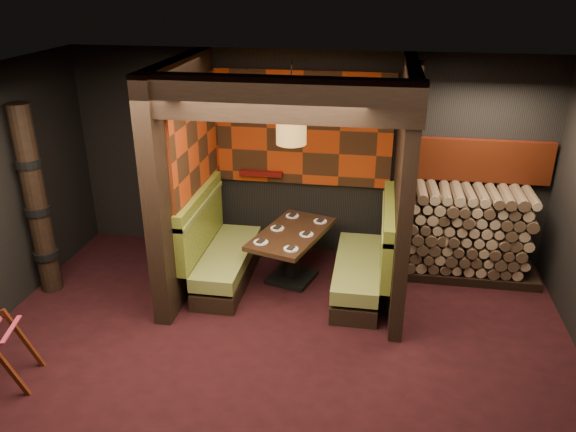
% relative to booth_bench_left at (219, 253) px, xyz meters
% --- Properties ---
extents(floor, '(6.50, 5.50, 0.02)m').
position_rel_booth_bench_left_xyz_m(floor, '(0.96, -1.65, -0.41)').
color(floor, black).
rests_on(floor, ground).
extents(ceiling, '(6.50, 5.50, 0.02)m').
position_rel_booth_bench_left_xyz_m(ceiling, '(0.96, -1.65, 2.46)').
color(ceiling, black).
rests_on(ceiling, ground).
extents(wall_back, '(6.50, 0.02, 2.85)m').
position_rel_booth_bench_left_xyz_m(wall_back, '(0.96, 1.11, 1.02)').
color(wall_back, black).
rests_on(wall_back, ground).
extents(partition_left, '(0.20, 2.20, 2.85)m').
position_rel_booth_bench_left_xyz_m(partition_left, '(-0.39, -0.00, 1.02)').
color(partition_left, black).
rests_on(partition_left, floor).
extents(partition_right, '(0.15, 2.10, 2.85)m').
position_rel_booth_bench_left_xyz_m(partition_right, '(2.26, 0.05, 1.02)').
color(partition_right, black).
rests_on(partition_right, floor).
extents(header_beam, '(2.85, 0.18, 0.44)m').
position_rel_booth_bench_left_xyz_m(header_beam, '(0.94, -0.95, 2.23)').
color(header_beam, black).
rests_on(header_beam, partition_left).
extents(tapa_back_panel, '(2.40, 0.06, 1.55)m').
position_rel_booth_bench_left_xyz_m(tapa_back_panel, '(0.94, 1.06, 1.42)').
color(tapa_back_panel, '#A4300B').
rests_on(tapa_back_panel, wall_back).
extents(tapa_side_panel, '(0.04, 1.85, 1.45)m').
position_rel_booth_bench_left_xyz_m(tapa_side_panel, '(-0.27, 0.17, 1.45)').
color(tapa_side_panel, '#A4300B').
rests_on(tapa_side_panel, partition_left).
extents(lacquer_shelf, '(0.60, 0.12, 0.07)m').
position_rel_booth_bench_left_xyz_m(lacquer_shelf, '(0.36, 1.00, 0.78)').
color(lacquer_shelf, '#5A0C0A').
rests_on(lacquer_shelf, wall_back).
extents(booth_bench_left, '(0.68, 1.60, 1.14)m').
position_rel_booth_bench_left_xyz_m(booth_bench_left, '(0.00, 0.00, 0.00)').
color(booth_bench_left, black).
rests_on(booth_bench_left, floor).
extents(booth_bench_right, '(0.68, 1.60, 1.14)m').
position_rel_booth_bench_left_xyz_m(booth_bench_right, '(1.89, 0.00, 0.00)').
color(booth_bench_right, black).
rests_on(booth_bench_right, floor).
extents(dining_table, '(1.06, 1.46, 0.70)m').
position_rel_booth_bench_left_xyz_m(dining_table, '(0.92, 0.19, 0.06)').
color(dining_table, black).
rests_on(dining_table, floor).
extents(place_settings, '(0.83, 1.16, 0.03)m').
position_rel_booth_bench_left_xyz_m(place_settings, '(0.92, 0.19, 0.31)').
color(place_settings, white).
rests_on(place_settings, dining_table).
extents(pendant_lamp, '(0.36, 0.36, 0.98)m').
position_rel_booth_bench_left_xyz_m(pendant_lamp, '(0.92, 0.14, 1.70)').
color(pendant_lamp, olive).
rests_on(pendant_lamp, ceiling).
extents(totem_column, '(0.31, 0.31, 2.40)m').
position_rel_booth_bench_left_xyz_m(totem_column, '(-2.09, -0.55, 0.79)').
color(totem_column, black).
rests_on(totem_column, floor).
extents(firewood_stack, '(1.73, 0.70, 1.22)m').
position_rel_booth_bench_left_xyz_m(firewood_stack, '(3.25, 0.70, 0.21)').
color(firewood_stack, black).
rests_on(firewood_stack, floor).
extents(mosaic_header, '(1.83, 0.10, 0.56)m').
position_rel_booth_bench_left_xyz_m(mosaic_header, '(3.25, 1.03, 1.10)').
color(mosaic_header, maroon).
rests_on(mosaic_header, wall_back).
extents(bay_front_post, '(0.08, 0.08, 2.85)m').
position_rel_booth_bench_left_xyz_m(bay_front_post, '(2.35, 0.31, 1.02)').
color(bay_front_post, black).
rests_on(bay_front_post, floor).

